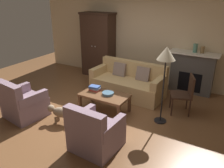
# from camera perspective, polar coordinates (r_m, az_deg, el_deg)

# --- Properties ---
(ground_plane) EXTENTS (9.60, 9.60, 0.00)m
(ground_plane) POSITION_cam_1_polar(r_m,az_deg,el_deg) (5.25, -3.64, -7.35)
(ground_plane) COLOR brown
(back_wall) EXTENTS (7.20, 0.10, 2.80)m
(back_wall) POSITION_cam_1_polar(r_m,az_deg,el_deg) (6.93, 7.97, 12.19)
(back_wall) COLOR beige
(back_wall) RESTS_ON ground
(fireplace) EXTENTS (1.26, 0.48, 1.12)m
(fireplace) POSITION_cam_1_polar(r_m,az_deg,el_deg) (6.49, 19.46, 2.81)
(fireplace) COLOR #4C4947
(fireplace) RESTS_ON ground
(armoire) EXTENTS (1.06, 0.57, 2.00)m
(armoire) POSITION_cam_1_polar(r_m,az_deg,el_deg) (7.36, -3.47, 9.80)
(armoire) COLOR #382319
(armoire) RESTS_ON ground
(couch) EXTENTS (1.95, 0.93, 0.86)m
(couch) POSITION_cam_1_polar(r_m,az_deg,el_deg) (6.05, 4.11, 0.17)
(couch) COLOR tan
(couch) RESTS_ON ground
(coffee_table) EXTENTS (1.10, 0.60, 0.42)m
(coffee_table) POSITION_cam_1_polar(r_m,az_deg,el_deg) (5.18, -1.90, -3.17)
(coffee_table) COLOR brown
(coffee_table) RESTS_ON ground
(fruit_bowl) EXTENTS (0.27, 0.27, 0.06)m
(fruit_bowl) POSITION_cam_1_polar(r_m,az_deg,el_deg) (5.13, -1.02, -2.39)
(fruit_bowl) COLOR slate
(fruit_bowl) RESTS_ON coffee_table
(book_stack) EXTENTS (0.26, 0.20, 0.12)m
(book_stack) POSITION_cam_1_polar(r_m,az_deg,el_deg) (5.35, -4.35, -1.05)
(book_stack) COLOR #B73833
(book_stack) RESTS_ON coffee_table
(mantel_vase_jade) EXTENTS (0.11, 0.11, 0.23)m
(mantel_vase_jade) POSITION_cam_1_polar(r_m,az_deg,el_deg) (6.29, 20.20, 8.46)
(mantel_vase_jade) COLOR slate
(mantel_vase_jade) RESTS_ON fireplace
(mantel_vase_bronze) EXTENTS (0.10, 0.10, 0.18)m
(mantel_vase_bronze) POSITION_cam_1_polar(r_m,az_deg,el_deg) (6.27, 21.79, 7.98)
(mantel_vase_bronze) COLOR olive
(mantel_vase_bronze) RESTS_ON fireplace
(armchair_near_left) EXTENTS (0.87, 0.86, 0.88)m
(armchair_near_left) POSITION_cam_1_polar(r_m,az_deg,el_deg) (5.33, -21.46, -4.67)
(armchair_near_left) COLOR gray
(armchair_near_left) RESTS_ON ground
(armchair_near_right) EXTENTS (0.81, 0.81, 0.88)m
(armchair_near_right) POSITION_cam_1_polar(r_m,az_deg,el_deg) (4.02, -4.32, -12.26)
(armchair_near_right) COLOR gray
(armchair_near_right) RESTS_ON ground
(side_chair_wooden) EXTENTS (0.57, 0.57, 0.90)m
(side_chair_wooden) POSITION_cam_1_polar(r_m,az_deg,el_deg) (5.31, 17.96, -1.94)
(side_chair_wooden) COLOR #382319
(side_chair_wooden) RESTS_ON ground
(floor_lamp) EXTENTS (0.36, 0.36, 1.63)m
(floor_lamp) POSITION_cam_1_polar(r_m,az_deg,el_deg) (4.50, 13.42, 6.37)
(floor_lamp) COLOR black
(floor_lamp) RESTS_ON ground
(dog) EXTENTS (0.56, 0.29, 0.39)m
(dog) POSITION_cam_1_polar(r_m,az_deg,el_deg) (4.90, -12.90, -6.96)
(dog) COLOR gray
(dog) RESTS_ON ground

